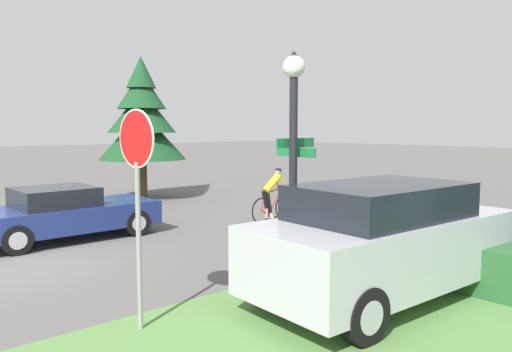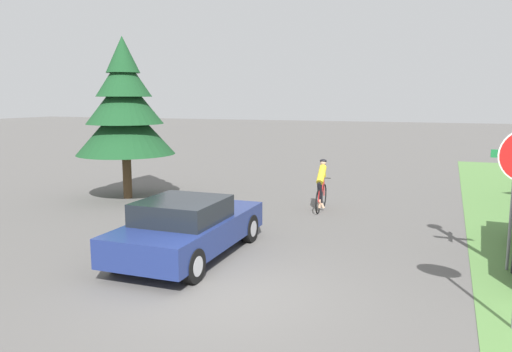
{
  "view_description": "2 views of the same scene",
  "coord_description": "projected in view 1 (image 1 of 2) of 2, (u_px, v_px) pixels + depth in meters",
  "views": [
    {
      "loc": [
        10.77,
        -2.99,
        2.79
      ],
      "look_at": [
        0.95,
        5.71,
        1.52
      ],
      "focal_mm": 35.0,
      "sensor_mm": 36.0,
      "label": 1
    },
    {
      "loc": [
        3.6,
        -7.8,
        3.46
      ],
      "look_at": [
        -1.17,
        4.56,
        1.4
      ],
      "focal_mm": 35.0,
      "sensor_mm": 36.0,
      "label": 2
    }
  ],
  "objects": [
    {
      "name": "street_name_sign",
      "position": [
        295.0,
        185.0,
        8.54
      ],
      "size": [
        0.9,
        0.9,
        2.62
      ],
      "color": "gray",
      "rests_on": "ground"
    },
    {
      "name": "sedan_left_lane",
      "position": [
        65.0,
        213.0,
        12.47
      ],
      "size": [
        1.96,
        4.34,
        1.33
      ],
      "rotation": [
        0.0,
        0.0,
        1.58
      ],
      "color": "navy",
      "rests_on": "ground"
    },
    {
      "name": "conifer_tall_near",
      "position": [
        142.0,
        120.0,
        19.43
      ],
      "size": [
        3.36,
        3.36,
        5.55
      ],
      "color": "#4C3823",
      "rests_on": "ground"
    },
    {
      "name": "cyclist",
      "position": [
        272.0,
        196.0,
        14.97
      ],
      "size": [
        0.44,
        1.77,
        1.6
      ],
      "rotation": [
        0.0,
        0.0,
        1.63
      ],
      "color": "black",
      "rests_on": "ground"
    },
    {
      "name": "parked_suv_right",
      "position": [
        384.0,
        241.0,
        8.08
      ],
      "size": [
        2.29,
        4.88,
        1.91
      ],
      "rotation": [
        0.0,
        0.0,
        1.52
      ],
      "color": "#B7B7BC",
      "rests_on": "ground"
    },
    {
      "name": "street_lamp",
      "position": [
        293.0,
        131.0,
        8.25
      ],
      "size": [
        0.37,
        0.37,
        4.05
      ],
      "color": "black",
      "rests_on": "ground"
    },
    {
      "name": "stop_sign",
      "position": [
        137.0,
        172.0,
        6.73
      ],
      "size": [
        0.8,
        0.1,
        3.05
      ],
      "rotation": [
        0.0,
        0.0,
        3.24
      ],
      "color": "gray",
      "rests_on": "ground"
    },
    {
      "name": "ground_plane",
      "position": [
        18.0,
        264.0,
        10.27
      ],
      "size": [
        140.0,
        140.0,
        0.0
      ],
      "primitive_type": "plane",
      "color": "#5B5956"
    }
  ]
}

